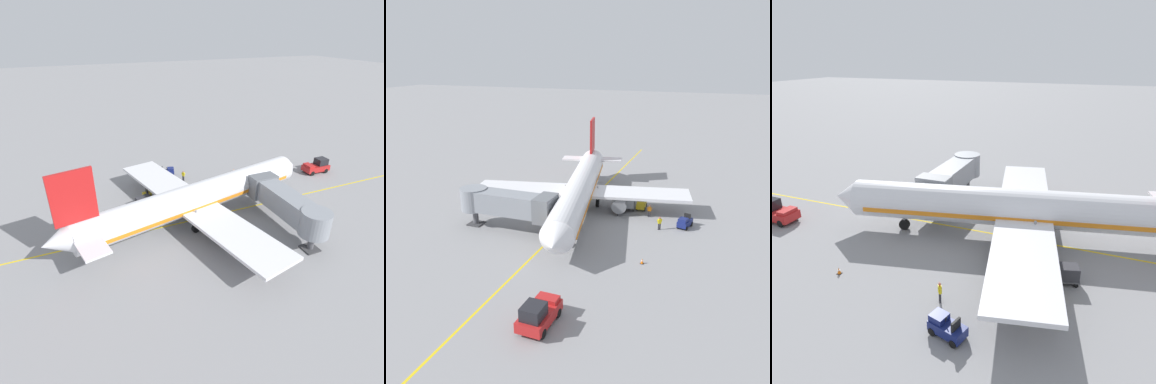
% 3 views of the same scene
% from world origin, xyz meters
% --- Properties ---
extents(ground_plane, '(400.00, 400.00, 0.00)m').
position_xyz_m(ground_plane, '(0.00, 0.00, 0.00)').
color(ground_plane, gray).
extents(gate_lead_in_line, '(0.24, 80.00, 0.01)m').
position_xyz_m(gate_lead_in_line, '(0.00, 0.00, 0.00)').
color(gate_lead_in_line, gold).
rests_on(gate_lead_in_line, ground).
extents(parked_airliner, '(30.43, 37.09, 10.63)m').
position_xyz_m(parked_airliner, '(-0.00, 1.28, 3.19)').
color(parked_airliner, silver).
rests_on(parked_airliner, ground).
extents(jet_bridge, '(12.59, 3.50, 4.98)m').
position_xyz_m(jet_bridge, '(6.12, 10.59, 3.45)').
color(jet_bridge, gray).
rests_on(jet_bridge, ground).
extents(pushback_tractor, '(2.28, 4.44, 2.40)m').
position_xyz_m(pushback_tractor, '(-5.78, 26.52, 1.10)').
color(pushback_tractor, '#B21E1E').
rests_on(pushback_tractor, ground).
extents(baggage_tug_lead, '(1.84, 2.73, 1.62)m').
position_xyz_m(baggage_tug_lead, '(-14.47, 2.31, 0.71)').
color(baggage_tug_lead, navy).
rests_on(baggage_tug_lead, ground).
extents(baggage_tug_trailing, '(1.43, 2.57, 1.62)m').
position_xyz_m(baggage_tug_trailing, '(-7.96, -2.27, 0.71)').
color(baggage_tug_trailing, gold).
rests_on(baggage_tug_trailing, ground).
extents(baggage_cart_front, '(1.88, 2.97, 1.58)m').
position_xyz_m(baggage_cart_front, '(-6.35, -1.51, 0.95)').
color(baggage_cart_front, '#4C4C51').
rests_on(baggage_cart_front, ground).
extents(baggage_cart_second_in_train, '(1.88, 2.97, 1.58)m').
position_xyz_m(baggage_cart_second_in_train, '(-5.84, -4.12, 0.95)').
color(baggage_cart_second_in_train, '#4C4C51').
rests_on(baggage_cart_second_in_train, ground).
extents(ground_crew_wing_walker, '(0.64, 0.49, 1.69)m').
position_xyz_m(ground_crew_wing_walker, '(-11.60, 4.11, 0.95)').
color(ground_crew_wing_walker, '#232328').
rests_on(ground_crew_wing_walker, ground).
extents(ground_crew_loader, '(0.73, 0.27, 1.69)m').
position_xyz_m(ground_crew_loader, '(-9.60, 0.33, 0.95)').
color(ground_crew_loader, '#232328').
rests_on(ground_crew_loader, ground).
extents(ground_crew_marshaller, '(0.30, 0.73, 1.69)m').
position_xyz_m(ground_crew_marshaller, '(-5.50, 1.34, 0.95)').
color(ground_crew_marshaller, '#232328').
rests_on(ground_crew_marshaller, ground).
extents(safety_cone_nose_left, '(0.36, 0.36, 0.59)m').
position_xyz_m(safety_cone_nose_left, '(-11.42, 13.48, 0.29)').
color(safety_cone_nose_left, black).
rests_on(safety_cone_nose_left, ground).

